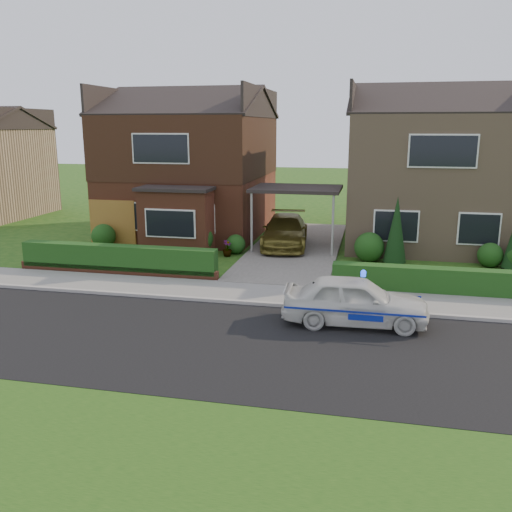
# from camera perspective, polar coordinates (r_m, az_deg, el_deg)

# --- Properties ---
(ground) EXTENTS (120.00, 120.00, 0.00)m
(ground) POSITION_cam_1_polar(r_m,az_deg,el_deg) (13.83, -2.36, -9.20)
(ground) COLOR #194712
(ground) RESTS_ON ground
(road) EXTENTS (60.00, 6.00, 0.02)m
(road) POSITION_cam_1_polar(r_m,az_deg,el_deg) (13.83, -2.36, -9.20)
(road) COLOR black
(road) RESTS_ON ground
(kerb) EXTENTS (60.00, 0.16, 0.12)m
(kerb) POSITION_cam_1_polar(r_m,az_deg,el_deg) (16.59, 0.30, -5.04)
(kerb) COLOR #9E9993
(kerb) RESTS_ON ground
(sidewalk) EXTENTS (60.00, 2.00, 0.10)m
(sidewalk) POSITION_cam_1_polar(r_m,az_deg,el_deg) (17.57, 1.01, -4.00)
(sidewalk) COLOR slate
(sidewalk) RESTS_ON ground
(grass_verge) EXTENTS (60.00, 4.00, 0.01)m
(grass_verge) POSITION_cam_1_polar(r_m,az_deg,el_deg) (9.64, -10.35, -20.35)
(grass_verge) COLOR #194712
(grass_verge) RESTS_ON ground
(driveway) EXTENTS (3.80, 12.00, 0.12)m
(driveway) POSITION_cam_1_polar(r_m,az_deg,el_deg) (24.15, 4.21, 0.85)
(driveway) COLOR #666059
(driveway) RESTS_ON ground
(house_left) EXTENTS (7.50, 9.53, 7.25)m
(house_left) POSITION_cam_1_polar(r_m,az_deg,el_deg) (27.79, -6.85, 10.27)
(house_left) COLOR brown
(house_left) RESTS_ON ground
(house_right) EXTENTS (7.50, 8.06, 7.25)m
(house_right) POSITION_cam_1_polar(r_m,az_deg,el_deg) (26.51, 17.98, 9.24)
(house_right) COLOR #987A5D
(house_right) RESTS_ON ground
(carport_link) EXTENTS (3.80, 3.00, 2.77)m
(carport_link) POSITION_cam_1_polar(r_m,az_deg,el_deg) (23.67, 4.30, 6.97)
(carport_link) COLOR black
(carport_link) RESTS_ON ground
(garage_door) EXTENTS (2.20, 0.10, 2.10)m
(garage_door) POSITION_cam_1_polar(r_m,az_deg,el_deg) (25.45, -14.84, 3.36)
(garage_door) COLOR brown
(garage_door) RESTS_ON ground
(dwarf_wall) EXTENTS (7.70, 0.25, 0.36)m
(dwarf_wall) POSITION_cam_1_polar(r_m,az_deg,el_deg) (20.48, -14.44, -1.51)
(dwarf_wall) COLOR brown
(dwarf_wall) RESTS_ON ground
(hedge_left) EXTENTS (7.50, 0.55, 0.90)m
(hedge_left) POSITION_cam_1_polar(r_m,az_deg,el_deg) (20.66, -14.22, -1.89)
(hedge_left) COLOR #193C13
(hedge_left) RESTS_ON ground
(hedge_right) EXTENTS (7.50, 0.55, 0.80)m
(hedge_right) POSITION_cam_1_polar(r_m,az_deg,el_deg) (18.65, 19.60, -3.93)
(hedge_right) COLOR #193C13
(hedge_right) RESTS_ON ground
(shrub_left_far) EXTENTS (1.08, 1.08, 1.08)m
(shrub_left_far) POSITION_cam_1_polar(r_m,az_deg,el_deg) (25.26, -15.75, 2.05)
(shrub_left_far) COLOR #193C13
(shrub_left_far) RESTS_ON ground
(shrub_left_mid) EXTENTS (1.32, 1.32, 1.32)m
(shrub_left_mid) POSITION_cam_1_polar(r_m,az_deg,el_deg) (23.29, -6.16, 1.85)
(shrub_left_mid) COLOR #193C13
(shrub_left_mid) RESTS_ON ground
(shrub_left_near) EXTENTS (0.84, 0.84, 0.84)m
(shrub_left_near) POSITION_cam_1_polar(r_m,az_deg,el_deg) (23.18, -2.15, 1.25)
(shrub_left_near) COLOR #193C13
(shrub_left_near) RESTS_ON ground
(shrub_right_near) EXTENTS (1.20, 1.20, 1.20)m
(shrub_right_near) POSITION_cam_1_polar(r_m,az_deg,el_deg) (22.25, 11.83, 0.93)
(shrub_right_near) COLOR #193C13
(shrub_right_near) RESTS_ON ground
(shrub_right_mid) EXTENTS (0.96, 0.96, 0.96)m
(shrub_right_mid) POSITION_cam_1_polar(r_m,az_deg,el_deg) (22.83, 23.43, 0.09)
(shrub_right_mid) COLOR #193C13
(shrub_right_mid) RESTS_ON ground
(conifer_a) EXTENTS (0.90, 0.90, 2.60)m
(conifer_a) POSITION_cam_1_polar(r_m,az_deg,el_deg) (21.93, 14.52, 2.47)
(conifer_a) COLOR black
(conifer_a) RESTS_ON ground
(police_car) EXTENTS (3.64, 4.03, 1.51)m
(police_car) POSITION_cam_1_polar(r_m,az_deg,el_deg) (15.12, 10.37, -4.67)
(police_car) COLOR silver
(police_car) RESTS_ON ground
(driveway_car) EXTENTS (2.36, 4.85, 1.36)m
(driveway_car) POSITION_cam_1_polar(r_m,az_deg,el_deg) (24.10, 3.09, 2.64)
(driveway_car) COLOR brown
(driveway_car) RESTS_ON driveway
(potted_plant_a) EXTENTS (0.50, 0.41, 0.82)m
(potted_plant_a) POSITION_cam_1_polar(r_m,az_deg,el_deg) (22.80, -19.86, 0.21)
(potted_plant_a) COLOR gray
(potted_plant_a) RESTS_ON ground
(potted_plant_b) EXTENTS (0.56, 0.56, 0.80)m
(potted_plant_b) POSITION_cam_1_polar(r_m,az_deg,el_deg) (20.98, -13.32, -0.46)
(potted_plant_b) COLOR gray
(potted_plant_b) RESTS_ON ground
(potted_plant_c) EXTENTS (0.51, 0.51, 0.68)m
(potted_plant_c) POSITION_cam_1_polar(r_m,az_deg,el_deg) (22.69, -3.05, 0.77)
(potted_plant_c) COLOR gray
(potted_plant_c) RESTS_ON ground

